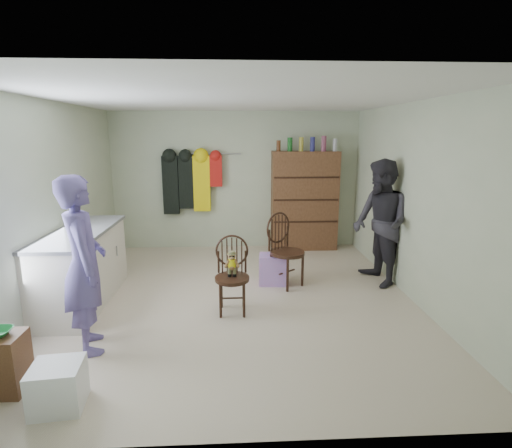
{
  "coord_description": "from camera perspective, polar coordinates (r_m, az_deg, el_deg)",
  "views": [
    {
      "loc": [
        -0.02,
        -4.87,
        2.1
      ],
      "look_at": [
        0.25,
        0.2,
        0.95
      ],
      "focal_mm": 28.0,
      "sensor_mm": 36.0,
      "label": 1
    }
  ],
  "objects": [
    {
      "name": "counter",
      "position": [
        5.49,
        -23.6,
        -5.6
      ],
      "size": [
        0.64,
        1.86,
        0.94
      ],
      "color": "silver",
      "rests_on": "ground"
    },
    {
      "name": "dresser",
      "position": [
        7.38,
        6.93,
        3.38
      ],
      "size": [
        1.2,
        0.39,
        2.07
      ],
      "color": "brown",
      "rests_on": "ground"
    },
    {
      "name": "stool",
      "position": [
        4.05,
        -32.49,
        -16.48
      ],
      "size": [
        0.35,
        0.3,
        0.51
      ],
      "primitive_type": "cube",
      "color": "brown",
      "rests_on": "ground"
    },
    {
      "name": "chair_far",
      "position": [
        5.6,
        4.04,
        -3.29
      ],
      "size": [
        0.65,
        0.65,
        1.04
      ],
      "rotation": [
        0.0,
        0.0,
        0.69
      ],
      "color": "black",
      "rests_on": "ground"
    },
    {
      "name": "person_left",
      "position": [
        4.2,
        -23.38,
        -5.37
      ],
      "size": [
        0.63,
        0.75,
        1.74
      ],
      "primitive_type": "imported",
      "rotation": [
        0.0,
        0.0,
        1.97
      ],
      "color": "#605398",
      "rests_on": "ground"
    },
    {
      "name": "plastic_tub",
      "position": [
        3.69,
        -26.44,
        -20.03
      ],
      "size": [
        0.42,
        0.4,
        0.36
      ],
      "primitive_type": "cube",
      "rotation": [
        0.0,
        0.0,
        0.12
      ],
      "color": "white",
      "rests_on": "ground"
    },
    {
      "name": "room_walls",
      "position": [
        5.43,
        -2.84,
        7.22
      ],
      "size": [
        5.0,
        5.0,
        5.0
      ],
      "color": "beige",
      "rests_on": "ground"
    },
    {
      "name": "chair_front",
      "position": [
        4.78,
        -3.44,
        -6.62
      ],
      "size": [
        0.41,
        0.41,
        0.92
      ],
      "rotation": [
        0.0,
        0.0,
        -0.0
      ],
      "color": "black",
      "rests_on": "ground"
    },
    {
      "name": "ground_plane",
      "position": [
        5.3,
        -2.63,
        -10.58
      ],
      "size": [
        5.0,
        5.0,
        0.0
      ],
      "primitive_type": "plane",
      "color": "beige",
      "rests_on": "ground"
    },
    {
      "name": "coat_rack",
      "position": [
        7.35,
        -9.38,
        5.93
      ],
      "size": [
        1.42,
        0.12,
        1.09
      ],
      "color": "#99999E",
      "rests_on": "ground"
    },
    {
      "name": "striped_bag",
      "position": [
        5.74,
        2.49,
        -6.48
      ],
      "size": [
        0.43,
        0.35,
        0.42
      ],
      "primitive_type": "cube",
      "rotation": [
        0.0,
        0.0,
        -0.09
      ],
      "color": "pink",
      "rests_on": "ground"
    },
    {
      "name": "person_right",
      "position": [
        5.81,
        17.36,
        0.12
      ],
      "size": [
        0.79,
        0.95,
        1.77
      ],
      "primitive_type": "imported",
      "rotation": [
        0.0,
        0.0,
        -1.43
      ],
      "color": "#2D2B33",
      "rests_on": "ground"
    }
  ]
}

